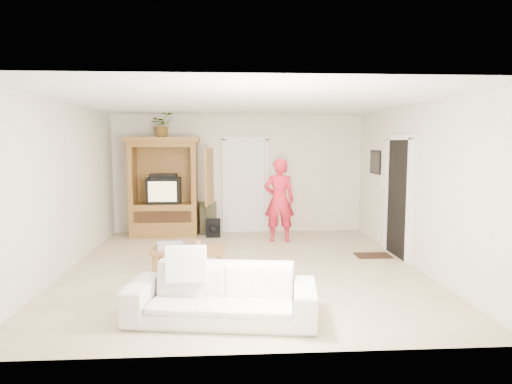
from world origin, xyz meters
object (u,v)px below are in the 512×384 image
(armoire, at_px, (165,193))
(sofa, at_px, (222,294))
(coffee_table, at_px, (188,251))
(man, at_px, (279,200))

(armoire, distance_m, sofa, 5.01)
(armoire, relative_size, coffee_table, 1.90)
(man, relative_size, sofa, 0.80)
(armoire, xyz_separation_m, man, (2.36, -0.75, -0.07))
(sofa, relative_size, coffee_table, 1.89)
(sofa, distance_m, coffee_table, 1.95)
(man, xyz_separation_m, coffee_table, (-1.63, -2.19, -0.49))
(man, bearing_deg, armoire, -15.63)
(armoire, xyz_separation_m, sofa, (1.26, -4.82, -0.60))
(armoire, xyz_separation_m, coffee_table, (0.73, -2.94, -0.56))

